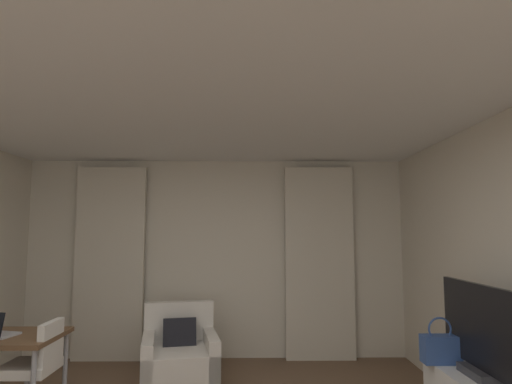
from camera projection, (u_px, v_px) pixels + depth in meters
name	position (u px, v px, depth m)	size (l,w,h in m)	color
wall_window	(216.00, 257.00, 5.59)	(5.12, 0.06, 2.60)	beige
ceiling	(178.00, 78.00, 2.71)	(5.12, 6.12, 0.06)	white
curtain_left_panel	(110.00, 262.00, 5.45)	(0.90, 0.06, 2.50)	beige
curtain_right_panel	(320.00, 262.00, 5.48)	(0.90, 0.06, 2.50)	beige
armchair	(180.00, 359.00, 4.50)	(0.93, 0.97, 0.83)	silver
desk_chair	(33.00, 381.00, 3.48)	(0.48, 0.48, 0.88)	gray
tv_flatscreen	(480.00, 333.00, 3.09)	(0.20, 1.02, 0.68)	#333338
handbag_primary	(441.00, 348.00, 3.41)	(0.30, 0.14, 0.37)	#335193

